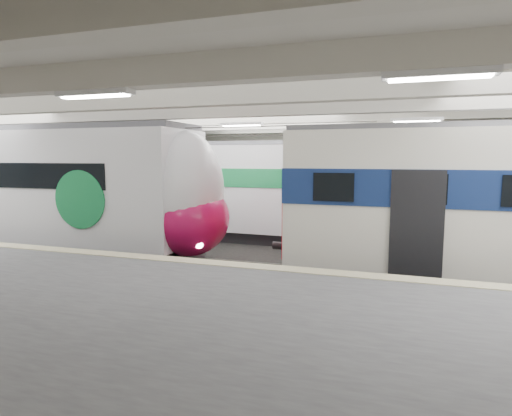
% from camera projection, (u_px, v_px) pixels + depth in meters
% --- Properties ---
extents(station_hall, '(36.00, 24.00, 5.75)m').
position_uv_depth(station_hall, '(197.00, 175.00, 12.28)').
color(station_hall, black).
rests_on(station_hall, ground).
extents(modern_emu, '(15.30, 3.16, 4.86)m').
position_uv_depth(modern_emu, '(54.00, 193.00, 16.14)').
color(modern_emu, white).
rests_on(modern_emu, ground).
extents(far_train, '(13.94, 3.20, 4.43)m').
position_uv_depth(far_train, '(171.00, 187.00, 20.76)').
color(far_train, white).
rests_on(far_train, ground).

